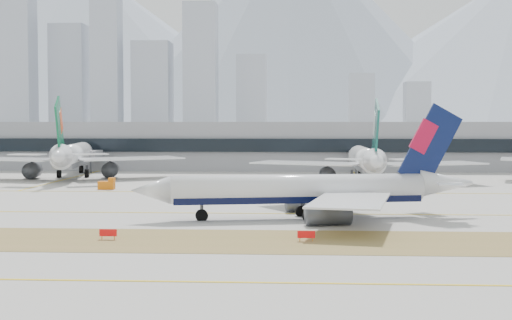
# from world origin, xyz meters

# --- Properties ---
(ground) EXTENTS (3000.00, 3000.00, 0.00)m
(ground) POSITION_xyz_m (0.00, 0.00, 0.00)
(ground) COLOR #A4A099
(ground) RESTS_ON ground
(apron_markings) EXTENTS (360.00, 122.22, 0.06)m
(apron_markings) POSITION_xyz_m (0.00, -53.95, 0.02)
(apron_markings) COLOR olive
(apron_markings) RESTS_ON ground
(taxiing_airliner) EXTENTS (53.31, 45.76, 18.02)m
(taxiing_airliner) POSITION_xyz_m (13.47, -10.51, 4.34)
(taxiing_airliner) COLOR white
(taxiing_airliner) RESTS_ON ground
(widebody_eva) EXTENTS (59.01, 58.43, 21.34)m
(widebody_eva) POSITION_xyz_m (-48.35, 66.67, 5.67)
(widebody_eva) COLOR white
(widebody_eva) RESTS_ON ground
(widebody_cathay) EXTENTS (56.76, 55.28, 20.23)m
(widebody_cathay) POSITION_xyz_m (28.43, 54.93, 5.38)
(widebody_cathay) COLOR white
(widebody_cathay) RESTS_ON ground
(terminal) EXTENTS (280.00, 43.10, 15.00)m
(terminal) POSITION_xyz_m (0.00, 114.84, 7.50)
(terminal) COLOR gray
(terminal) RESTS_ON ground
(hold_sign_left) EXTENTS (2.20, 0.15, 1.35)m
(hold_sign_left) POSITION_xyz_m (-12.41, -32.00, 0.88)
(hold_sign_left) COLOR red
(hold_sign_left) RESTS_ON ground
(hold_sign_right) EXTENTS (2.20, 0.15, 1.35)m
(hold_sign_right) POSITION_xyz_m (12.49, -32.00, 0.88)
(hold_sign_right) COLOR red
(hold_sign_right) RESTS_ON ground
(gse_extra) EXTENTS (3.55, 2.00, 2.60)m
(gse_extra) POSITION_xyz_m (21.92, 38.03, 1.05)
(gse_extra) COLOR orange
(gse_extra) RESTS_ON ground
(gse_b) EXTENTS (3.55, 2.00, 2.60)m
(gse_b) POSITION_xyz_m (-30.47, 35.07, 1.05)
(gse_b) COLOR orange
(gse_b) RESTS_ON ground
(gse_c) EXTENTS (3.55, 2.00, 2.60)m
(gse_c) POSITION_xyz_m (40.58, 41.12, 1.05)
(gse_c) COLOR orange
(gse_c) RESTS_ON ground
(city_skyline) EXTENTS (342.00, 49.80, 140.00)m
(city_skyline) POSITION_xyz_m (-106.76, 453.42, 49.80)
(city_skyline) COLOR #A0A7B6
(city_skyline) RESTS_ON ground
(mountain_ridge) EXTENTS (2830.00, 1120.00, 470.00)m
(mountain_ridge) POSITION_xyz_m (33.00, 1404.14, 181.85)
(mountain_ridge) COLOR #9EA8B7
(mountain_ridge) RESTS_ON ground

